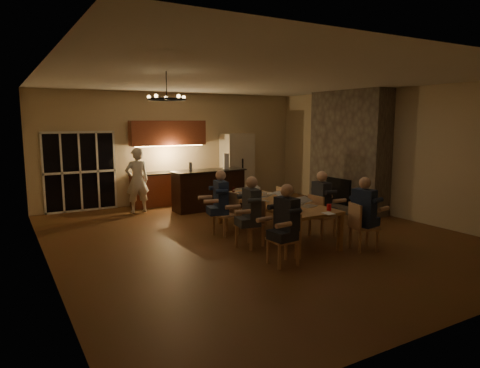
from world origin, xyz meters
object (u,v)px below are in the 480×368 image
(mug_front, at_px, (286,202))
(can_cola, at_px, (233,190))
(person_left_mid, at_px, (252,213))
(bar_bottle, at_px, (191,167))
(standing_person, at_px, (137,180))
(laptop_c, at_px, (260,196))
(mug_mid, at_px, (265,194))
(chair_right_far, at_px, (289,206))
(laptop_e, at_px, (239,188))
(redcup_near, at_px, (329,207))
(refrigerator, at_px, (237,166))
(plate_near, at_px, (299,203))
(bar_island, at_px, (209,190))
(chair_right_mid, at_px, (322,216))
(laptop_b, at_px, (308,201))
(can_silver, at_px, (295,204))
(person_right_mid, at_px, (321,204))
(person_right_near, at_px, (364,214))
(chair_left_far, at_px, (225,214))
(person_left_far, at_px, (221,203))
(laptop_f, at_px, (256,188))
(chair_left_mid, at_px, (250,224))
(chandelier, at_px, (167,99))
(mug_back, at_px, (237,194))
(bar_blender, at_px, (226,161))
(plate_far, at_px, (271,194))
(plate_left, at_px, (284,209))
(chair_left_near, at_px, (283,239))
(laptop_a, at_px, (293,204))
(dining_table, at_px, (273,218))
(redcup_mid, at_px, (246,197))
(laptop_d, at_px, (285,195))

(mug_front, height_order, can_cola, can_cola)
(person_left_mid, xyz_separation_m, bar_bottle, (0.34, 3.61, 0.51))
(standing_person, relative_size, laptop_c, 5.33)
(mug_mid, bearing_deg, laptop_c, -132.41)
(mug_front, distance_m, bar_bottle, 3.60)
(chair_right_far, relative_size, standing_person, 0.52)
(laptop_e, height_order, redcup_near, laptop_e)
(refrigerator, relative_size, plate_near, 8.03)
(bar_island, distance_m, laptop_e, 1.99)
(chair_right_mid, height_order, laptop_b, laptop_b)
(bar_island, xyz_separation_m, can_cola, (-0.22, -1.77, 0.27))
(can_silver, bearing_deg, laptop_b, -20.99)
(person_right_mid, bearing_deg, bar_bottle, 27.01)
(chair_right_far, xyz_separation_m, bar_bottle, (-1.37, 2.46, 0.76))
(can_silver, xyz_separation_m, bar_bottle, (-0.53, 3.80, 0.39))
(mug_mid, relative_size, bar_bottle, 0.42)
(refrigerator, distance_m, person_right_near, 5.99)
(chair_left_far, bearing_deg, person_left_far, -145.40)
(mug_front, height_order, mug_mid, same)
(laptop_f, bearing_deg, laptop_b, -99.96)
(chair_left_mid, height_order, mug_mid, chair_left_mid)
(chandelier, bearing_deg, chair_right_far, 17.76)
(chair_left_far, relative_size, mug_back, 8.90)
(plate_near, distance_m, bar_blender, 3.64)
(chair_left_far, xyz_separation_m, bar_blender, (1.38, 2.52, 0.85))
(person_left_mid, distance_m, chandelier, 2.60)
(chair_left_mid, bearing_deg, laptop_c, 113.61)
(chair_left_mid, bearing_deg, laptop_e, 139.21)
(chandelier, distance_m, plate_far, 3.68)
(refrigerator, height_order, bar_blender, refrigerator)
(chair_right_far, bearing_deg, can_silver, 159.43)
(plate_left, bearing_deg, mug_front, 49.75)
(laptop_b, relative_size, redcup_near, 2.67)
(redcup_near, bearing_deg, bar_bottle, 101.25)
(chandelier, bearing_deg, plate_near, -0.69)
(chair_left_near, height_order, person_right_near, person_right_near)
(chair_left_mid, distance_m, laptop_a, 0.92)
(chair_left_far, xyz_separation_m, mug_front, (0.80, -1.05, 0.36))
(standing_person, bearing_deg, mug_mid, 120.24)
(person_right_near, relative_size, can_cola, 11.50)
(chair_left_mid, relative_size, person_left_mid, 0.64)
(person_left_mid, relative_size, plate_far, 5.78)
(standing_person, bearing_deg, person_left_mid, 101.35)
(bar_blender, bearing_deg, dining_table, -86.25)
(redcup_mid, bearing_deg, redcup_near, -64.88)
(refrigerator, xyz_separation_m, laptop_b, (-1.33, -5.13, -0.14))
(dining_table, height_order, laptop_b, laptop_b)
(person_left_mid, distance_m, laptop_d, 1.23)
(person_right_mid, bearing_deg, mug_mid, 39.89)
(chair_right_far, bearing_deg, bar_island, 29.62)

